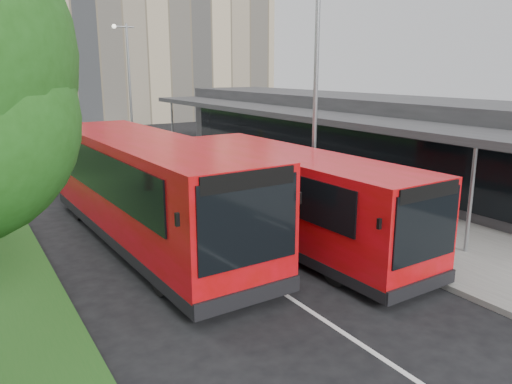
# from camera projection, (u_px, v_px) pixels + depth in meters

# --- Properties ---
(ground) EXTENTS (120.00, 120.00, 0.00)m
(ground) POSITION_uv_depth(u_px,v_px,m) (236.00, 263.00, 13.94)
(ground) COLOR black
(ground) RESTS_ON ground
(pavement) EXTENTS (5.00, 80.00, 0.15)m
(pavement) POSITION_uv_depth(u_px,v_px,m) (169.00, 149.00, 33.53)
(pavement) COLOR slate
(pavement) RESTS_ON ground
(lane_centre_line) EXTENTS (0.12, 70.00, 0.01)m
(lane_centre_line) POSITION_uv_depth(u_px,v_px,m) (98.00, 172.00, 26.37)
(lane_centre_line) COLOR silver
(lane_centre_line) RESTS_ON ground
(kerb_dashes) EXTENTS (0.12, 56.00, 0.01)m
(kerb_dashes) POSITION_uv_depth(u_px,v_px,m) (135.00, 155.00, 31.35)
(kerb_dashes) COLOR silver
(kerb_dashes) RESTS_ON ground
(office_block) EXTENTS (22.00, 12.00, 18.00)m
(office_block) POSITION_uv_depth(u_px,v_px,m) (158.00, 34.00, 53.67)
(office_block) COLOR tan
(office_block) RESTS_ON ground
(station_building) EXTENTS (7.70, 26.00, 4.00)m
(station_building) POSITION_uv_depth(u_px,v_px,m) (344.00, 134.00, 25.58)
(station_building) COLOR #2B2B2D
(station_building) RESTS_ON ground
(lamp_post_near) EXTENTS (1.44, 0.28, 8.00)m
(lamp_post_near) POSITION_uv_depth(u_px,v_px,m) (314.00, 86.00, 16.56)
(lamp_post_near) COLOR gray
(lamp_post_near) RESTS_ON pavement
(lamp_post_far) EXTENTS (1.44, 0.28, 8.00)m
(lamp_post_far) POSITION_uv_depth(u_px,v_px,m) (128.00, 78.00, 33.12)
(lamp_post_far) COLOR gray
(lamp_post_far) RESTS_ON pavement
(bus_main) EXTENTS (2.92, 10.09, 2.83)m
(bus_main) POSITION_uv_depth(u_px,v_px,m) (292.00, 197.00, 15.29)
(bus_main) COLOR red
(bus_main) RESTS_ON ground
(bus_second) EXTENTS (3.37, 11.64, 3.27)m
(bus_second) POSITION_uv_depth(u_px,v_px,m) (147.00, 190.00, 15.21)
(bus_second) COLOR red
(bus_second) RESTS_ON ground
(litter_bin) EXTENTS (0.53, 0.53, 0.78)m
(litter_bin) POSITION_uv_depth(u_px,v_px,m) (234.00, 165.00, 25.28)
(litter_bin) COLOR #3E2119
(litter_bin) RESTS_ON pavement
(bollard) EXTENTS (0.20, 0.20, 0.99)m
(bollard) POSITION_uv_depth(u_px,v_px,m) (165.00, 145.00, 31.15)
(bollard) COLOR yellow
(bollard) RESTS_ON pavement
(car_near) EXTENTS (1.48, 3.46, 1.17)m
(car_near) POSITION_uv_depth(u_px,v_px,m) (59.00, 122.00, 46.00)
(car_near) COLOR #560C17
(car_near) RESTS_ON ground
(car_far) EXTENTS (1.40, 3.81, 1.25)m
(car_far) POSITION_uv_depth(u_px,v_px,m) (12.00, 117.00, 50.43)
(car_far) COLOR navy
(car_far) RESTS_ON ground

